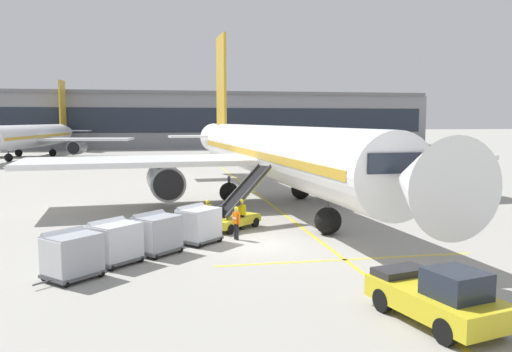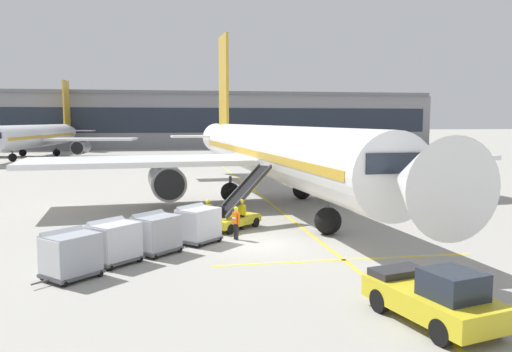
% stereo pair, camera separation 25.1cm
% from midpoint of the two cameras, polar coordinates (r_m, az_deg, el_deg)
% --- Properties ---
extents(ground_plane, '(600.00, 600.00, 0.00)m').
position_cam_midpoint_polar(ground_plane, '(26.08, 0.44, -7.52)').
color(ground_plane, '#9E9B93').
extents(parked_airplane, '(35.39, 45.28, 15.20)m').
position_cam_midpoint_polar(parked_airplane, '(38.69, 1.77, 2.62)').
color(parked_airplane, white).
rests_on(parked_airplane, ground).
extents(belt_loader, '(4.50, 4.42, 3.51)m').
position_cam_midpoint_polar(belt_loader, '(29.67, -2.11, -4.01)').
color(belt_loader, gold).
rests_on(belt_loader, ground).
extents(baggage_cart_lead, '(2.55, 2.54, 1.91)m').
position_cam_midpoint_polar(baggage_cart_lead, '(26.28, -6.19, -5.22)').
color(baggage_cart_lead, '#515156').
rests_on(baggage_cart_lead, ground).
extents(baggage_cart_second, '(2.55, 2.54, 1.91)m').
position_cam_midpoint_polar(baggage_cart_second, '(24.50, -10.73, -6.13)').
color(baggage_cart_second, '#515156').
rests_on(baggage_cart_second, ground).
extents(baggage_cart_third, '(2.55, 2.54, 1.91)m').
position_cam_midpoint_polar(baggage_cart_third, '(23.22, -15.14, -6.92)').
color(baggage_cart_third, '#515156').
rests_on(baggage_cart_third, ground).
extents(baggage_cart_fourth, '(2.55, 2.54, 1.91)m').
position_cam_midpoint_polar(baggage_cart_fourth, '(21.59, -19.50, -8.06)').
color(baggage_cart_fourth, '#515156').
rests_on(baggage_cart_fourth, ground).
extents(pushback_tug, '(3.09, 4.77, 1.83)m').
position_cam_midpoint_polar(pushback_tug, '(17.05, 19.50, -12.47)').
color(pushback_tug, gold).
rests_on(pushback_tug, ground).
extents(ground_crew_by_loader, '(0.43, 0.45, 1.74)m').
position_cam_midpoint_polar(ground_crew_by_loader, '(29.29, -1.31, -4.01)').
color(ground_crew_by_loader, black).
rests_on(ground_crew_by_loader, ground).
extents(ground_crew_by_carts, '(0.37, 0.53, 1.74)m').
position_cam_midpoint_polar(ground_crew_by_carts, '(26.84, -1.95, -4.95)').
color(ground_crew_by_carts, black).
rests_on(ground_crew_by_carts, ground).
extents(ground_crew_marshaller, '(0.53, 0.38, 1.74)m').
position_cam_midpoint_polar(ground_crew_marshaller, '(29.21, -5.07, -4.06)').
color(ground_crew_marshaller, '#333847').
rests_on(ground_crew_marshaller, ground).
extents(safety_cone_engine_keepout, '(0.59, 0.59, 0.67)m').
position_cam_midpoint_polar(safety_cone_engine_keepout, '(35.76, -5.35, -3.27)').
color(safety_cone_engine_keepout, black).
rests_on(safety_cone_engine_keepout, ground).
extents(safety_cone_wingtip, '(0.68, 0.68, 0.77)m').
position_cam_midpoint_polar(safety_cone_wingtip, '(33.00, -6.79, -4.00)').
color(safety_cone_wingtip, black).
rests_on(safety_cone_wingtip, ground).
extents(apron_guidance_line_lead_in, '(0.20, 110.00, 0.01)m').
position_cam_midpoint_polar(apron_guidance_line_lead_in, '(38.30, 1.90, -3.10)').
color(apron_guidance_line_lead_in, yellow).
rests_on(apron_guidance_line_lead_in, ground).
extents(apron_guidance_line_stop_bar, '(12.00, 0.20, 0.01)m').
position_cam_midpoint_polar(apron_guidance_line_stop_bar, '(23.62, 10.27, -9.07)').
color(apron_guidance_line_stop_bar, yellow).
rests_on(apron_guidance_line_stop_bar, ground).
extents(terminal_building, '(121.71, 20.36, 12.44)m').
position_cam_midpoint_polar(terminal_building, '(121.98, -9.91, 6.08)').
color(terminal_building, gray).
rests_on(terminal_building, ground).
extents(distant_airplane, '(33.13, 42.65, 14.09)m').
position_cam_midpoint_polar(distant_airplane, '(95.17, -22.91, 4.04)').
color(distant_airplane, silver).
rests_on(distant_airplane, ground).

